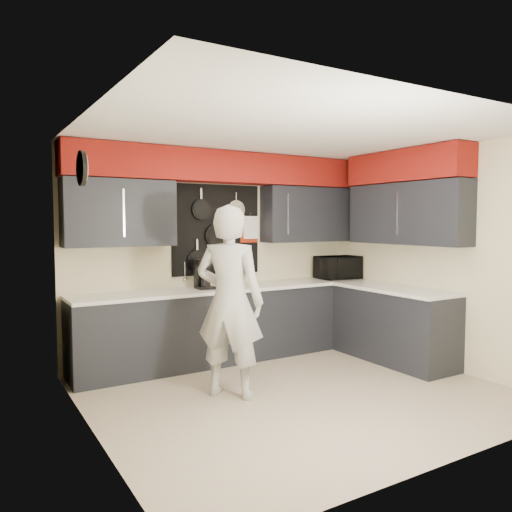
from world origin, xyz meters
TOP-DOWN VIEW (x-y plane):
  - ground at (0.00, 0.00)m, footprint 4.00×4.00m
  - back_wall_assembly at (0.01, 1.60)m, footprint 4.00×0.36m
  - right_wall_assembly at (1.85, 0.26)m, footprint 0.36×3.50m
  - left_wall_assembly at (-1.99, 0.02)m, footprint 0.05×3.50m
  - base_cabinets at (0.49, 1.13)m, footprint 3.95×2.20m
  - microwave at (1.70, 1.41)m, footprint 0.61×0.43m
  - knife_block at (0.13, 1.50)m, footprint 0.10×0.10m
  - utensil_crock at (0.05, 1.51)m, footprint 0.13×0.13m
  - coffee_maker at (-0.36, 1.45)m, footprint 0.20×0.24m
  - person at (-0.63, 0.29)m, footprint 0.80×0.82m

SIDE VIEW (x-z plane):
  - ground at x=0.00m, z-range 0.00..0.00m
  - base_cabinets at x=0.49m, z-range 0.00..0.92m
  - person at x=-0.63m, z-range 0.00..1.89m
  - utensil_crock at x=0.05m, z-range 0.92..1.09m
  - knife_block at x=0.13m, z-range 0.92..1.13m
  - microwave at x=1.70m, z-range 0.92..1.24m
  - coffee_maker at x=-0.36m, z-range 0.93..1.28m
  - left_wall_assembly at x=-1.99m, z-range 0.03..2.63m
  - right_wall_assembly at x=1.85m, z-range 0.64..3.24m
  - back_wall_assembly at x=0.01m, z-range 0.71..3.31m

